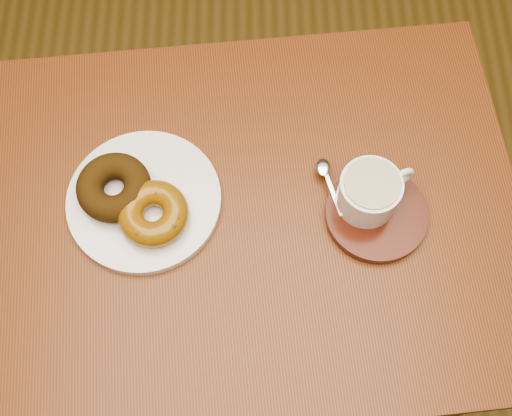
{
  "coord_description": "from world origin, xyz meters",
  "views": [
    {
      "loc": [
        -0.01,
        -0.41,
        1.75
      ],
      "look_at": [
        -0.01,
        -0.02,
        0.84
      ],
      "focal_mm": 45.0,
      "sensor_mm": 36.0,
      "label": 1
    }
  ],
  "objects_px": {
    "cafe_table": "(245,242)",
    "donut_plate": "(144,200)",
    "coffee_cup": "(370,192)",
    "saucer": "(376,214)"
  },
  "relations": [
    {
      "from": "saucer",
      "to": "donut_plate",
      "type": "bearing_deg",
      "value": 175.55
    },
    {
      "from": "donut_plate",
      "to": "coffee_cup",
      "type": "xyz_separation_m",
      "value": [
        0.35,
        -0.01,
        0.04
      ]
    },
    {
      "from": "coffee_cup",
      "to": "cafe_table",
      "type": "bearing_deg",
      "value": 159.27
    },
    {
      "from": "coffee_cup",
      "to": "donut_plate",
      "type": "bearing_deg",
      "value": 154.28
    },
    {
      "from": "cafe_table",
      "to": "coffee_cup",
      "type": "bearing_deg",
      "value": -1.67
    },
    {
      "from": "cafe_table",
      "to": "coffee_cup",
      "type": "height_order",
      "value": "coffee_cup"
    },
    {
      "from": "cafe_table",
      "to": "donut_plate",
      "type": "bearing_deg",
      "value": 167.22
    },
    {
      "from": "cafe_table",
      "to": "saucer",
      "type": "xyz_separation_m",
      "value": [
        0.21,
        -0.01,
        0.14
      ]
    },
    {
      "from": "coffee_cup",
      "to": "saucer",
      "type": "bearing_deg",
      "value": -77.97
    },
    {
      "from": "donut_plate",
      "to": "coffee_cup",
      "type": "relative_size",
      "value": 2.02
    }
  ]
}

